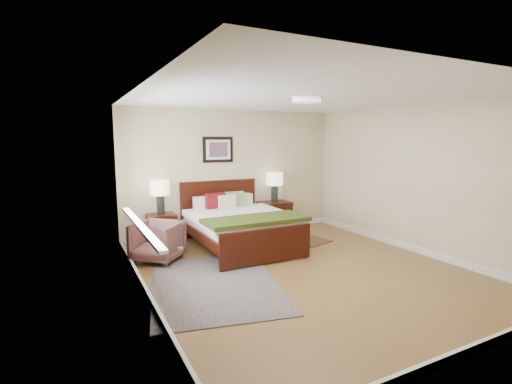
# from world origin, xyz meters

# --- Properties ---
(floor) EXTENTS (5.00, 5.00, 0.00)m
(floor) POSITION_xyz_m (0.00, 0.00, 0.00)
(floor) COLOR brown
(floor) RESTS_ON ground
(back_wall) EXTENTS (4.50, 0.04, 2.50)m
(back_wall) POSITION_xyz_m (0.00, 2.50, 1.25)
(back_wall) COLOR beige
(back_wall) RESTS_ON ground
(front_wall) EXTENTS (4.50, 0.04, 2.50)m
(front_wall) POSITION_xyz_m (0.00, -2.50, 1.25)
(front_wall) COLOR beige
(front_wall) RESTS_ON ground
(left_wall) EXTENTS (0.04, 5.00, 2.50)m
(left_wall) POSITION_xyz_m (-2.25, 0.00, 1.25)
(left_wall) COLOR beige
(left_wall) RESTS_ON ground
(right_wall) EXTENTS (0.04, 5.00, 2.50)m
(right_wall) POSITION_xyz_m (2.25, 0.00, 1.25)
(right_wall) COLOR beige
(right_wall) RESTS_ON ground
(ceiling) EXTENTS (4.50, 5.00, 0.02)m
(ceiling) POSITION_xyz_m (0.00, 0.00, 2.50)
(ceiling) COLOR white
(ceiling) RESTS_ON back_wall
(window) EXTENTS (0.11, 2.72, 1.32)m
(window) POSITION_xyz_m (-2.20, 0.70, 1.38)
(window) COLOR silver
(window) RESTS_ON left_wall
(door) EXTENTS (0.06, 1.00, 2.18)m
(door) POSITION_xyz_m (-2.23, -1.75, 1.07)
(door) COLOR silver
(door) RESTS_ON ground
(ceil_fixture) EXTENTS (0.44, 0.44, 0.08)m
(ceil_fixture) POSITION_xyz_m (0.00, 0.00, 2.47)
(ceil_fixture) COLOR white
(ceil_fixture) RESTS_ON ceiling
(bed) EXTENTS (1.69, 2.04, 1.10)m
(bed) POSITION_xyz_m (-0.35, 1.50, 0.51)
(bed) COLOR #321107
(bed) RESTS_ON ground
(wall_art) EXTENTS (0.62, 0.05, 0.50)m
(wall_art) POSITION_xyz_m (-0.35, 2.47, 1.72)
(wall_art) COLOR black
(wall_art) RESTS_ON back_wall
(nightstand_left) EXTENTS (0.49, 0.44, 0.58)m
(nightstand_left) POSITION_xyz_m (-1.55, 2.25, 0.46)
(nightstand_left) COLOR #321107
(nightstand_left) RESTS_ON ground
(nightstand_right) EXTENTS (0.63, 0.47, 0.63)m
(nightstand_right) POSITION_xyz_m (0.82, 2.26, 0.38)
(nightstand_right) COLOR #321107
(nightstand_right) RESTS_ON ground
(lamp_left) EXTENTS (0.34, 0.34, 0.61)m
(lamp_left) POSITION_xyz_m (-1.55, 2.27, 1.01)
(lamp_left) COLOR black
(lamp_left) RESTS_ON nightstand_left
(lamp_right) EXTENTS (0.34, 0.34, 0.61)m
(lamp_right) POSITION_xyz_m (0.82, 2.27, 1.06)
(lamp_right) COLOR black
(lamp_right) RESTS_ON nightstand_right
(armchair) EXTENTS (0.97, 0.97, 0.63)m
(armchair) POSITION_xyz_m (-1.80, 1.43, 0.32)
(armchair) COLOR brown
(armchair) RESTS_ON ground
(rug_persian) EXTENTS (2.08, 2.58, 0.01)m
(rug_persian) POSITION_xyz_m (-1.35, 0.10, 0.01)
(rug_persian) COLOR #0B113A
(rug_persian) RESTS_ON ground
(rug_navy) EXTENTS (1.00, 1.25, 0.01)m
(rug_navy) POSITION_xyz_m (0.92, 1.49, 0.01)
(rug_navy) COLOR black
(rug_navy) RESTS_ON ground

